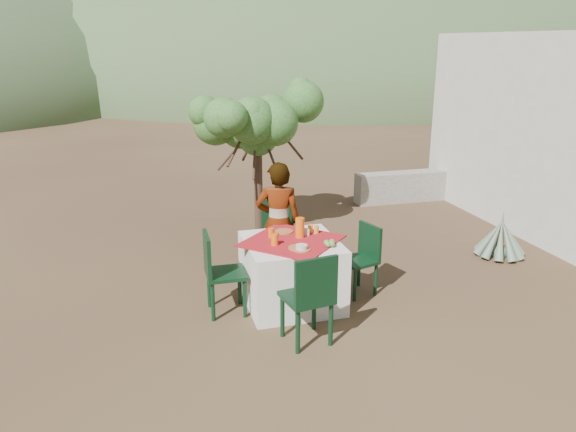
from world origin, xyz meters
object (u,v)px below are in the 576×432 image
object	(u,v)px
chair_far	(278,232)
juice_pitcher	(300,228)
shrub_tree	(261,129)
agave	(501,239)
chair_right	(363,256)
table	(292,272)
chair_near	(310,295)
chair_left	(218,270)
person	(278,223)

from	to	relation	value
chair_far	juice_pitcher	size ratio (longest dim) A/B	4.07
shrub_tree	agave	xyz separation A→B (m)	(2.95, -1.91, -1.37)
chair_right	juice_pitcher	world-z (taller)	juice_pitcher
table	agave	xyz separation A→B (m)	(3.19, 0.66, -0.13)
shrub_tree	juice_pitcher	world-z (taller)	shrub_tree
table	chair_near	xyz separation A→B (m)	(-0.07, -0.93, 0.15)
chair_near	juice_pitcher	size ratio (longest dim) A/B	4.25
shrub_tree	juice_pitcher	xyz separation A→B (m)	(-0.12, -2.49, -0.74)
chair_left	shrub_tree	size ratio (longest dim) A/B	0.45
chair_left	person	xyz separation A→B (m)	(0.84, 0.68, 0.24)
chair_right	person	bearing A→B (deg)	-140.87
chair_near	chair_right	distance (m)	1.39
table	juice_pitcher	size ratio (longest dim) A/B	5.79
chair_far	chair_left	bearing A→B (deg)	-118.72
chair_near	agave	world-z (taller)	chair_near
chair_right	juice_pitcher	xyz separation A→B (m)	(-0.77, 0.00, 0.41)
chair_right	agave	size ratio (longest dim) A/B	1.12
table	shrub_tree	size ratio (longest dim) A/B	0.64
table	person	size ratio (longest dim) A/B	0.86
juice_pitcher	chair_right	bearing A→B (deg)	-0.26
chair_right	juice_pitcher	size ratio (longest dim) A/B	3.69
chair_near	agave	distance (m)	3.64
table	agave	distance (m)	3.26
chair_far	chair_near	size ratio (longest dim) A/B	0.96
chair_far	agave	world-z (taller)	chair_far
chair_left	chair_far	bearing A→B (deg)	-40.57
table	chair_left	bearing A→B (deg)	-178.86
chair_right	agave	world-z (taller)	chair_right
juice_pitcher	chair_left	bearing A→B (deg)	-174.26
chair_far	juice_pitcher	bearing A→B (deg)	-76.32
agave	juice_pitcher	bearing A→B (deg)	-169.25
chair_far	agave	distance (m)	3.12
chair_far	shrub_tree	size ratio (longest dim) A/B	0.45
chair_far	chair_right	xyz separation A→B (m)	(0.78, -0.96, -0.05)
chair_far	chair_left	size ratio (longest dim) A/B	0.99
table	person	bearing A→B (deg)	88.57
chair_near	chair_left	distance (m)	1.18
table	chair_right	world-z (taller)	chair_right
chair_near	chair_right	xyz separation A→B (m)	(0.96, 1.00, -0.07)
agave	table	bearing A→B (deg)	-168.28
person	agave	distance (m)	3.21
person	chair_left	bearing A→B (deg)	54.94
chair_far	shrub_tree	distance (m)	1.90
chair_near	shrub_tree	world-z (taller)	shrub_tree
person	agave	size ratio (longest dim) A/B	2.04
table	juice_pitcher	bearing A→B (deg)	33.81
chair_far	chair_near	distance (m)	1.97
chair_far	chair_right	size ratio (longest dim) A/B	1.10
person	agave	bearing A→B (deg)	-163.95
chair_far	chair_right	distance (m)	1.23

